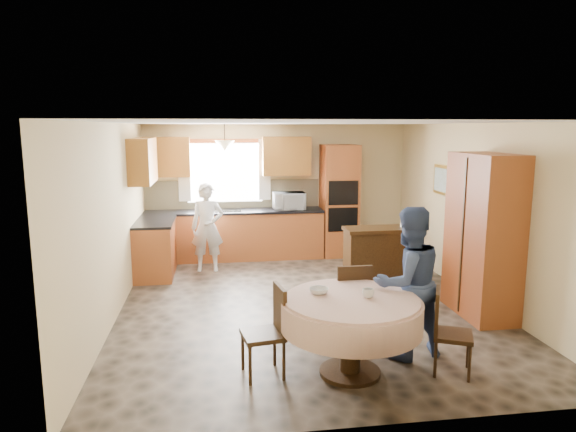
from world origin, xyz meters
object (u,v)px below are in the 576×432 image
(chair_back, at_px, (351,300))
(chair_right, at_px, (446,327))
(cupboard, at_px, (483,236))
(dining_table, at_px, (351,315))
(chair_left, at_px, (270,326))
(oven_tower, at_px, (339,201))
(person_dining, at_px, (408,283))
(sideboard, at_px, (381,257))
(person_sink, at_px, (207,227))

(chair_back, relative_size, chair_right, 1.11)
(cupboard, relative_size, dining_table, 1.52)
(cupboard, distance_m, chair_back, 2.11)
(chair_left, xyz_separation_m, chair_right, (1.75, -0.21, -0.03))
(oven_tower, bearing_deg, cupboard, -72.46)
(chair_left, xyz_separation_m, person_dining, (1.50, 0.21, 0.32))
(sideboard, bearing_deg, chair_back, -117.00)
(chair_back, bearing_deg, person_dining, 143.02)
(sideboard, distance_m, chair_back, 2.47)
(person_dining, bearing_deg, person_sink, -72.55)
(chair_left, height_order, chair_right, chair_left)
(chair_left, xyz_separation_m, person_sink, (-0.64, 3.92, 0.26))
(cupboard, relative_size, chair_right, 2.48)
(chair_left, bearing_deg, chair_back, 111.89)
(cupboard, bearing_deg, person_dining, -143.17)
(chair_back, bearing_deg, sideboard, -116.55)
(oven_tower, height_order, chair_back, oven_tower)
(chair_right, height_order, person_dining, person_dining)
(oven_tower, height_order, cupboard, oven_tower)
(chair_right, xyz_separation_m, person_dining, (-0.25, 0.42, 0.35))
(cupboard, bearing_deg, chair_back, -160.37)
(cupboard, relative_size, person_sink, 1.40)
(dining_table, bearing_deg, person_dining, 24.74)
(chair_left, relative_size, person_dining, 0.55)
(sideboard, relative_size, chair_left, 1.29)
(person_dining, bearing_deg, chair_left, -4.53)
(sideboard, bearing_deg, oven_tower, 96.16)
(dining_table, distance_m, chair_back, 0.73)
(cupboard, distance_m, person_dining, 1.79)
(oven_tower, bearing_deg, chair_back, -101.88)
(sideboard, xyz_separation_m, person_dining, (-0.58, -2.59, 0.40))
(chair_left, height_order, person_sink, person_sink)
(dining_table, relative_size, person_dining, 0.85)
(oven_tower, relative_size, person_dining, 1.30)
(oven_tower, bearing_deg, chair_left, -111.62)
(dining_table, bearing_deg, chair_left, 171.83)
(person_sink, height_order, person_dining, person_dining)
(chair_left, relative_size, person_sink, 0.60)
(sideboard, relative_size, person_sink, 0.78)
(chair_back, height_order, chair_right, chair_back)
(dining_table, bearing_deg, oven_tower, 77.55)
(chair_left, distance_m, chair_back, 1.15)
(sideboard, xyz_separation_m, chair_left, (-2.07, -2.80, 0.08))
(chair_back, distance_m, person_dining, 0.70)
(chair_left, bearing_deg, person_sink, -179.48)
(oven_tower, xyz_separation_m, chair_left, (-1.85, -4.66, -0.56))
(chair_right, xyz_separation_m, person_sink, (-2.39, 4.12, 0.28))
(sideboard, distance_m, dining_table, 3.19)
(sideboard, xyz_separation_m, chair_right, (-0.33, -3.00, 0.05))
(dining_table, xyz_separation_m, chair_back, (0.20, 0.70, -0.09))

